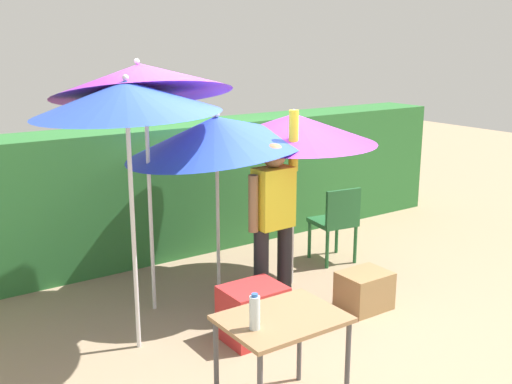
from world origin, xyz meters
The scene contains 12 objects.
ground_plane centered at (0.00, 0.00, 0.00)m, with size 24.00×24.00×0.00m, color #9E8466.
hedge_row centered at (0.00, 2.08, 0.77)m, with size 8.00×0.70×1.54m, color #2D7033.
umbrella_rainbow centered at (-0.94, 0.69, 2.16)m, with size 1.61×1.60×2.50m.
umbrella_orange centered at (0.56, 0.45, 1.64)m, with size 1.67×1.67×1.83m.
umbrella_yellow centered at (-1.34, 0.08, 2.07)m, with size 1.45×1.45×2.25m.
umbrella_navy centered at (-0.16, 0.73, 1.62)m, with size 1.87×1.85×1.93m.
person_vendor centered at (0.02, 0.04, 0.93)m, with size 0.55×0.24×1.88m.
chair_plastic centered at (1.35, 0.65, 0.51)m, with size 0.50×0.50×0.89m.
cooler_box centered at (-0.47, -0.33, 0.24)m, with size 0.51×0.41×0.47m, color red.
crate_cardboard centered at (0.74, -0.44, 0.18)m, with size 0.47×0.37×0.36m, color #9E7A4C.
folding_table centered at (-0.91, -1.33, 0.63)m, with size 0.80×0.60×0.72m.
bottle_water centered at (-1.16, -1.37, 0.83)m, with size 0.07×0.07×0.24m.
Camera 1 is at (-3.14, -4.28, 2.51)m, focal length 42.59 mm.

